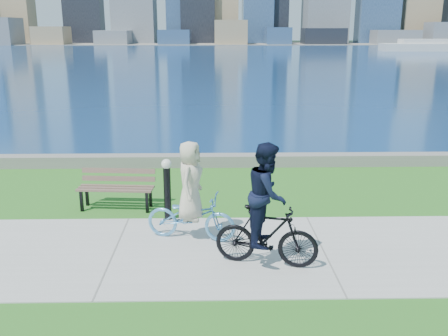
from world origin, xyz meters
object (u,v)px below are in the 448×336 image
Objects in this scene: cyclist_man at (267,215)px; park_bench at (117,185)px; cyclist_woman at (191,204)px; bollard_lamp at (167,185)px.

park_bench is at bearing 60.76° from cyclist_man.
park_bench is 0.80× the size of cyclist_man.
cyclist_woman is (1.82, -1.90, 0.21)m from park_bench.
bollard_lamp is (1.26, -0.82, 0.24)m from park_bench.
park_bench is at bearing 147.16° from bollard_lamp.
cyclist_man is (3.21, -3.08, 0.41)m from park_bench.
cyclist_woman reaches higher than bollard_lamp.
bollard_lamp is 0.70× the size of cyclist_woman.
bollard_lamp is 2.99m from cyclist_man.
cyclist_man is at bearing -49.28° from bollard_lamp.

